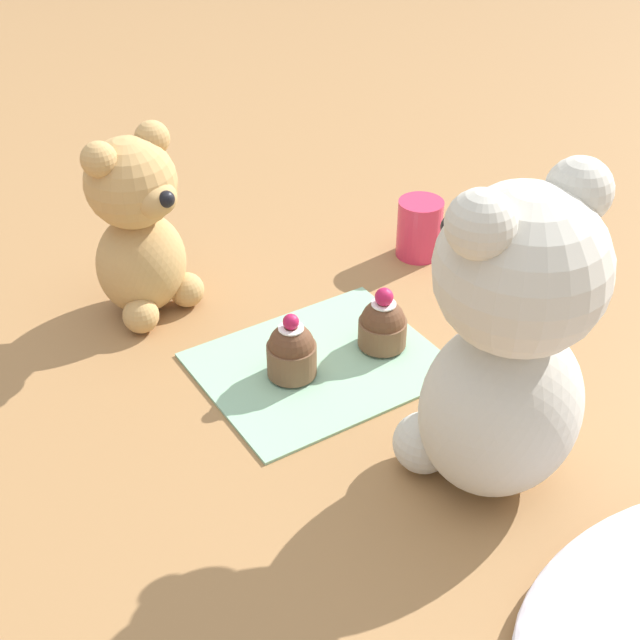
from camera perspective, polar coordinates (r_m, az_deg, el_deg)
ground_plane at (r=0.88m, az=0.00°, el=-2.96°), size 4.00×4.00×0.00m
knitted_placemat at (r=0.88m, az=0.00°, el=-2.81°), size 0.23×0.18×0.01m
teddy_bear_cream at (r=0.70m, az=11.83°, el=-1.54°), size 0.14×0.15×0.28m
teddy_bear_tan at (r=0.93m, az=-11.54°, el=5.85°), size 0.12×0.12×0.20m
cupcake_near_cream_bear at (r=0.89m, az=4.04°, el=-0.30°), size 0.05×0.05×0.07m
cupcake_near_tan_bear at (r=0.85m, az=-1.97°, el=-1.87°), size 0.05×0.05×0.07m
juice_glass at (r=1.05m, az=6.39°, el=5.85°), size 0.05×0.05×0.07m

